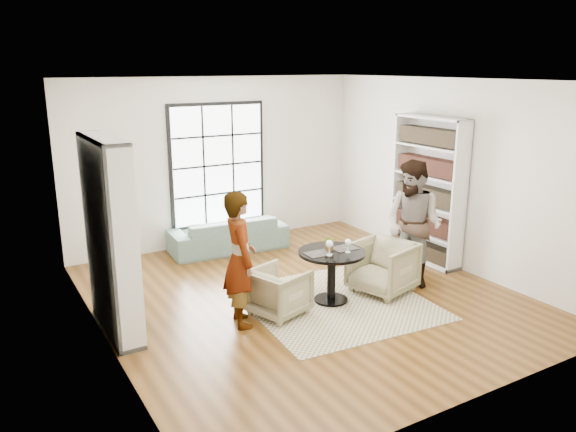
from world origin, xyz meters
TOP-DOWN VIEW (x-y plane):
  - ground at (0.00, 0.00)m, footprint 6.00×6.00m
  - room_shell at (0.00, 0.54)m, footprint 6.00×6.01m
  - rug at (0.25, -0.42)m, footprint 2.55×2.55m
  - pedestal_table at (0.22, -0.33)m, footprint 0.92×0.92m
  - sofa at (-0.07, 2.45)m, footprint 2.09×0.93m
  - armchair_left at (-0.61, -0.32)m, footprint 0.87×0.86m
  - armchair_right at (1.06, -0.41)m, footprint 1.01×0.99m
  - person_left at (-1.16, -0.32)m, footprint 0.53×0.70m
  - person_right at (1.61, -0.41)m, footprint 0.94×1.07m
  - placemat_left at (0.00, -0.33)m, footprint 0.34×0.26m
  - placemat_right at (0.44, -0.32)m, footprint 0.34×0.26m
  - cutlery_left at (0.00, -0.33)m, footprint 0.14×0.22m
  - cutlery_right at (0.44, -0.32)m, footprint 0.14×0.22m
  - wine_glass_left at (0.09, -0.46)m, footprint 0.10×0.10m
  - wine_glass_right at (0.38, -0.48)m, footprint 0.09×0.09m
  - flower_centerpiece at (0.21, -0.30)m, footprint 0.23×0.22m

SIDE VIEW (x-z plane):
  - ground at x=0.00m, z-range 0.00..0.00m
  - rug at x=0.25m, z-range 0.00..0.01m
  - sofa at x=-0.07m, z-range 0.00..0.60m
  - armchair_left at x=-0.61m, z-range 0.00..0.63m
  - armchair_right at x=1.06m, z-range 0.00..0.75m
  - pedestal_table at x=0.22m, z-range 0.17..0.90m
  - placemat_left at x=0.00m, z-range 0.74..0.74m
  - placemat_right at x=0.44m, z-range 0.74..0.74m
  - cutlery_left at x=0.00m, z-range 0.74..0.75m
  - cutlery_right at x=0.44m, z-range 0.74..0.75m
  - flower_centerpiece at x=0.21m, z-range 0.74..0.95m
  - person_left at x=-1.16m, z-range 0.00..1.72m
  - wine_glass_right at x=0.38m, z-range 0.78..0.97m
  - wine_glass_left at x=0.09m, z-range 0.78..1.00m
  - person_right at x=1.61m, z-range 0.00..1.88m
  - room_shell at x=0.00m, z-range -1.74..4.26m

